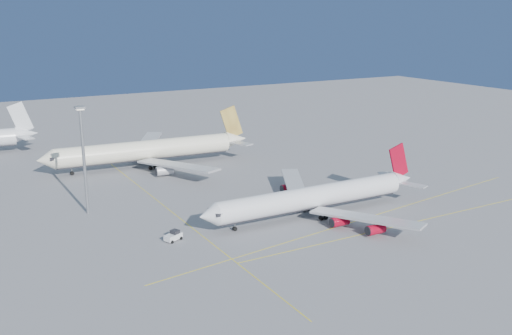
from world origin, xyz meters
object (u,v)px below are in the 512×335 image
at_px(airliner_virgin, 316,197).
at_px(pushback_tug, 173,236).
at_px(light_mast, 83,151).
at_px(airliner_etihad, 150,150).

distance_m(airliner_virgin, pushback_tug, 37.36).
height_order(airliner_virgin, light_mast, light_mast).
relative_size(airliner_etihad, light_mast, 2.59).
height_order(airliner_etihad, light_mast, light_mast).
bearing_deg(pushback_tug, airliner_etihad, 50.97).
bearing_deg(pushback_tug, airliner_virgin, -26.65).
distance_m(airliner_virgin, light_mast, 58.34).
xyz_separation_m(airliner_virgin, light_mast, (-49.22, 29.20, 11.32)).
xyz_separation_m(airliner_virgin, airliner_etihad, (-19.92, 65.94, 0.90)).
height_order(airliner_etihad, pushback_tug, airliner_etihad).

